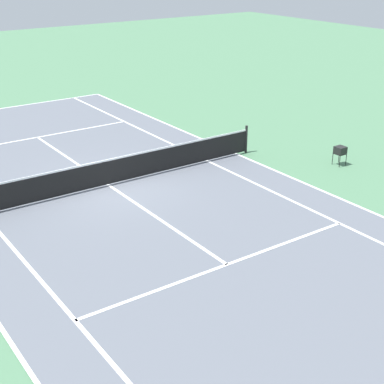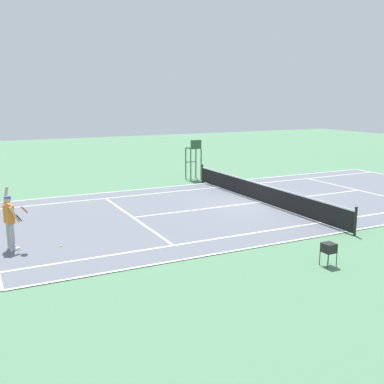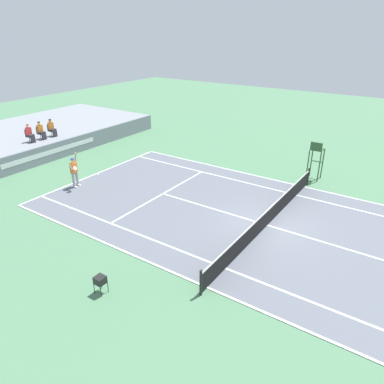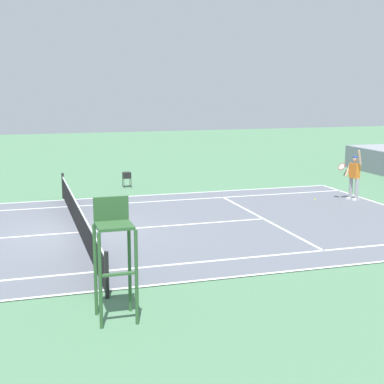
# 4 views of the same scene
# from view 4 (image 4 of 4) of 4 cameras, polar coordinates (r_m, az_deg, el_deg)

# --- Properties ---
(ground_plane) EXTENTS (80.00, 80.00, 0.00)m
(ground_plane) POSITION_cam_4_polar(r_m,az_deg,el_deg) (18.56, -11.24, -4.03)
(ground_plane) COLOR #4C7A56
(court) EXTENTS (11.08, 23.88, 0.03)m
(court) POSITION_cam_4_polar(r_m,az_deg,el_deg) (18.56, -11.24, -4.00)
(court) COLOR slate
(court) RESTS_ON ground
(net) EXTENTS (11.98, 0.10, 1.07)m
(net) POSITION_cam_4_polar(r_m,az_deg,el_deg) (18.44, -11.30, -2.46)
(net) COLOR black
(net) RESTS_ON ground
(tennis_player) EXTENTS (0.74, 0.75, 2.08)m
(tennis_player) POSITION_cam_4_polar(r_m,az_deg,el_deg) (24.14, 15.86, 1.53)
(tennis_player) COLOR #9E9EA3
(tennis_player) RESTS_ON ground
(tennis_ball) EXTENTS (0.07, 0.07, 0.07)m
(tennis_ball) POSITION_cam_4_polar(r_m,az_deg,el_deg) (23.91, 12.19, -0.73)
(tennis_ball) COLOR #D1E533
(tennis_ball) RESTS_ON ground
(umpire_chair) EXTENTS (0.77, 0.77, 2.44)m
(umpire_chair) POSITION_cam_4_polar(r_m,az_deg,el_deg) (11.37, -7.78, -5.10)
(umpire_chair) COLOR #2D562D
(umpire_chair) RESTS_ON ground
(ball_hopper) EXTENTS (0.36, 0.36, 0.70)m
(ball_hopper) POSITION_cam_4_polar(r_m,az_deg,el_deg) (26.48, -6.53, 1.70)
(ball_hopper) COLOR black
(ball_hopper) RESTS_ON ground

